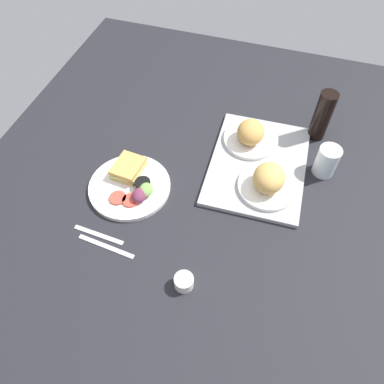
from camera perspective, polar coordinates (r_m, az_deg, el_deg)
ground_plane at (r=127.82cm, az=-1.01°, el=-0.46°), size 190.00×150.00×3.00cm
serving_tray at (r=135.37cm, az=10.04°, el=4.15°), size 46.14×34.58×1.60cm
bread_plate_near at (r=139.00cm, az=8.96°, el=8.62°), size 20.12×20.12×9.21cm
bread_plate_far at (r=125.21cm, az=11.58°, el=1.67°), size 19.90×19.90×9.64cm
plate_with_salad at (r=128.28cm, az=-9.26°, el=1.24°), size 27.76×27.76×5.40cm
drinking_glass at (r=136.10cm, az=19.87°, el=4.47°), size 7.58×7.58×11.14cm
soda_bottle at (r=145.50cm, az=19.28°, el=10.92°), size 6.40×6.40×19.71cm
espresso_cup at (r=108.41cm, az=-1.25°, el=-13.54°), size 5.60×5.60×4.00cm
fork at (r=120.82cm, az=-14.07°, el=-6.34°), size 2.38×17.05×0.50cm
knife at (r=118.22cm, az=-12.98°, el=-8.08°), size 3.04×19.05×0.50cm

